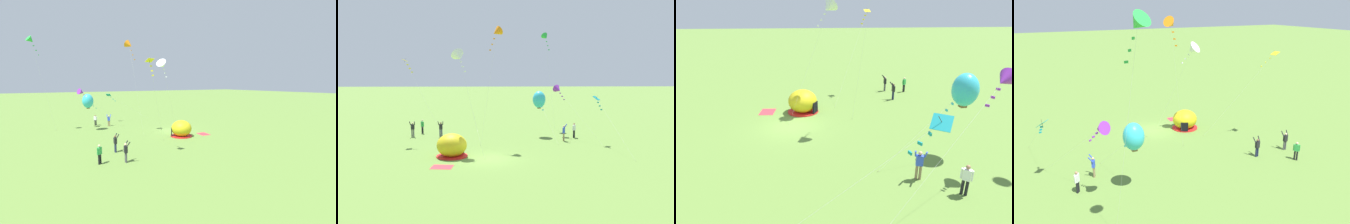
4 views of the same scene
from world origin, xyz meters
The scene contains 15 objects.
ground_plane centered at (0.00, 0.00, 0.00)m, with size 300.00×300.00×0.00m, color olive.
popup_tent centered at (-3.29, 0.89, 1.00)m, with size 2.81×2.81×2.10m.
picnic_blanket centered at (-3.66, -2.42, 0.01)m, with size 1.70×1.30×0.01m, color #CC333D.
person_with_toddler centered at (9.74, 9.15, 0.96)m, with size 0.42×0.49×1.72m.
person_arms_raised centered at (8.18, 7.37, 1.00)m, with size 0.60×0.71×1.89m.
person_watching_sky centered at (-8.48, 12.36, 0.96)m, with size 0.43×0.48×1.72m.
person_flying_kite centered at (-9.15, 10.26, 1.00)m, with size 0.68×0.47×1.89m.
person_far_back centered at (-5.85, 10.25, 1.00)m, with size 0.68×0.50×1.89m.
kite_teal centered at (11.47, 6.16, 4.54)m, with size 1.68×8.28×5.08m.
kite_cyan centered at (5.84, 10.82, 4.33)m, with size 2.18×6.24×5.34m.
kite_green centered at (7.44, 17.28, 12.35)m, with size 1.80×3.05×12.96m.
kite_purple centered at (8.19, 11.31, 5.49)m, with size 4.19×7.60×6.08m.
kite_white centered at (-2.81, 3.39, 9.04)m, with size 3.43×4.59×9.79m.
kite_orange centered at (0.77, 6.29, 11.66)m, with size 2.51×1.92×12.30m.
kite_yellow centered at (-8.82, 7.66, 8.37)m, with size 5.52×4.39×9.09m.
Camera 2 is at (0.73, -28.07, 7.53)m, focal length 35.00 mm.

